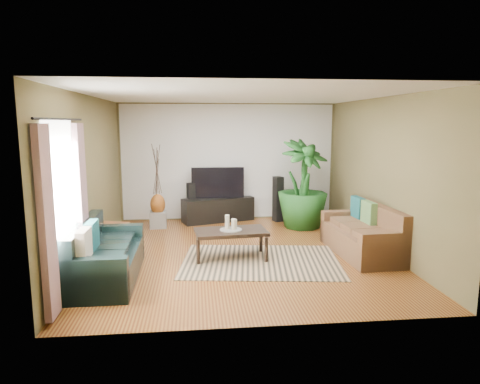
{
  "coord_description": "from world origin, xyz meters",
  "views": [
    {
      "loc": [
        -0.78,
        -7.18,
        2.26
      ],
      "look_at": [
        0.0,
        0.2,
        1.05
      ],
      "focal_mm": 32.0,
      "sensor_mm": 36.0,
      "label": 1
    }
  ],
  "objects": [
    {
      "name": "floor",
      "position": [
        0.0,
        0.0,
        0.0
      ],
      "size": [
        5.5,
        5.5,
        0.0
      ],
      "primitive_type": "plane",
      "color": "#945D26",
      "rests_on": "ground"
    },
    {
      "name": "plant_pot",
      "position": [
        1.52,
        1.72,
        0.14
      ],
      "size": [
        0.35,
        0.35,
        0.27
      ],
      "primitive_type": "cylinder",
      "color": "black",
      "rests_on": "floor"
    },
    {
      "name": "speaker_left",
      "position": [
        -0.88,
        2.5,
        0.45
      ],
      "size": [
        0.21,
        0.22,
        0.9
      ],
      "primitive_type": "cube",
      "rotation": [
        0.0,
        0.0,
        0.33
      ],
      "color": "black",
      "rests_on": "floor"
    },
    {
      "name": "wall_back",
      "position": [
        0.0,
        2.75,
        1.35
      ],
      "size": [
        5.0,
        0.0,
        5.0
      ],
      "primitive_type": "plane",
      "rotation": [
        1.57,
        0.0,
        0.0
      ],
      "color": "brown",
      "rests_on": "ground"
    },
    {
      "name": "sofa_left",
      "position": [
        -2.06,
        -1.05,
        0.42
      ],
      "size": [
        0.84,
        1.93,
        0.85
      ],
      "primitive_type": "cube",
      "rotation": [
        0.0,
        0.0,
        1.58
      ],
      "color": "black",
      "rests_on": "floor"
    },
    {
      "name": "candle_tall",
      "position": [
        -0.26,
        -0.24,
        0.62
      ],
      "size": [
        0.08,
        0.08,
        0.24
      ],
      "primitive_type": "cylinder",
      "color": "beige",
      "rests_on": "candle_tray"
    },
    {
      "name": "pedestal",
      "position": [
        -1.6,
        2.02,
        0.18
      ],
      "size": [
        0.37,
        0.37,
        0.35
      ],
      "primitive_type": "cube",
      "rotation": [
        0.0,
        0.0,
        0.04
      ],
      "color": "#999896",
      "rests_on": "floor"
    },
    {
      "name": "speaker_right",
      "position": [
        1.11,
        2.35,
        0.52
      ],
      "size": [
        0.25,
        0.26,
        1.04
      ],
      "primitive_type": "cube",
      "rotation": [
        0.0,
        0.0,
        0.34
      ],
      "color": "black",
      "rests_on": "floor"
    },
    {
      "name": "curtain_near",
      "position": [
        -2.43,
        -2.35,
        1.15
      ],
      "size": [
        0.08,
        0.35,
        2.2
      ],
      "primitive_type": "cube",
      "color": "gray",
      "rests_on": "ground"
    },
    {
      "name": "sofa_right",
      "position": [
        2.06,
        -0.28,
        0.42
      ],
      "size": [
        0.91,
        1.87,
        0.85
      ],
      "primitive_type": "cube",
      "rotation": [
        0.0,
        0.0,
        -1.52
      ],
      "color": "brown",
      "rests_on": "floor"
    },
    {
      "name": "area_rug",
      "position": [
        0.27,
        -0.5,
        0.01
      ],
      "size": [
        2.76,
        2.12,
        0.01
      ],
      "primitive_type": "cube",
      "rotation": [
        0.0,
        0.0,
        -0.13
      ],
      "color": "tan",
      "rests_on": "floor"
    },
    {
      "name": "wall_left",
      "position": [
        -2.5,
        0.0,
        1.35
      ],
      "size": [
        0.0,
        5.5,
        5.5
      ],
      "primitive_type": "plane",
      "rotation": [
        1.57,
        0.0,
        1.57
      ],
      "color": "brown",
      "rests_on": "ground"
    },
    {
      "name": "television",
      "position": [
        -0.27,
        2.5,
        0.9
      ],
      "size": [
        1.2,
        0.07,
        0.71
      ],
      "primitive_type": "cube",
      "color": "black",
      "rests_on": "tv_stand"
    },
    {
      "name": "window_pane",
      "position": [
        -2.48,
        -1.6,
        1.4
      ],
      "size": [
        0.0,
        1.8,
        1.8
      ],
      "primitive_type": "plane",
      "rotation": [
        1.57,
        0.0,
        1.57
      ],
      "color": "white",
      "rests_on": "ground"
    },
    {
      "name": "coffee_table",
      "position": [
        -0.2,
        -0.27,
        0.24
      ],
      "size": [
        1.24,
        0.76,
        0.48
      ],
      "primitive_type": "cube",
      "rotation": [
        0.0,
        0.0,
        0.1
      ],
      "color": "black",
      "rests_on": "floor"
    },
    {
      "name": "candle_tray",
      "position": [
        -0.2,
        -0.27,
        0.49
      ],
      "size": [
        0.37,
        0.37,
        0.02
      ],
      "primitive_type": "cylinder",
      "color": "gray",
      "rests_on": "coffee_table"
    },
    {
      "name": "side_table",
      "position": [
        -2.25,
        0.22,
        0.26
      ],
      "size": [
        0.61,
        0.61,
        0.52
      ],
      "primitive_type": "cube",
      "rotation": [
        0.0,
        0.0,
        -0.29
      ],
      "color": "brown",
      "rests_on": "floor"
    },
    {
      "name": "curtain_far",
      "position": [
        -2.43,
        -0.85,
        1.15
      ],
      "size": [
        0.08,
        0.35,
        2.2
      ],
      "primitive_type": "cube",
      "color": "gray",
      "rests_on": "ground"
    },
    {
      "name": "vase",
      "position": [
        -1.6,
        2.02,
        0.51
      ],
      "size": [
        0.32,
        0.32,
        0.45
      ],
      "primitive_type": "ellipsoid",
      "color": "brown",
      "rests_on": "pedestal"
    },
    {
      "name": "curtain_rod",
      "position": [
        -2.43,
        -1.6,
        2.3
      ],
      "size": [
        0.03,
        1.9,
        0.03
      ],
      "primitive_type": "cylinder",
      "rotation": [
        1.57,
        0.0,
        0.0
      ],
      "color": "black",
      "rests_on": "ground"
    },
    {
      "name": "candle_mid",
      "position": [
        -0.16,
        -0.31,
        0.59
      ],
      "size": [
        0.08,
        0.08,
        0.18
      ],
      "primitive_type": "cylinder",
      "color": "beige",
      "rests_on": "candle_tray"
    },
    {
      "name": "wall_right",
      "position": [
        2.5,
        0.0,
        1.35
      ],
      "size": [
        0.0,
        5.5,
        5.5
      ],
      "primitive_type": "plane",
      "rotation": [
        1.57,
        0.0,
        -1.57
      ],
      "color": "brown",
      "rests_on": "ground"
    },
    {
      "name": "wall_front",
      "position": [
        0.0,
        -2.75,
        1.35
      ],
      "size": [
        5.0,
        0.0,
        5.0
      ],
      "primitive_type": "plane",
      "rotation": [
        -1.57,
        0.0,
        0.0
      ],
      "color": "brown",
      "rests_on": "ground"
    },
    {
      "name": "tv_stand",
      "position": [
        -0.27,
        2.5,
        0.27
      ],
      "size": [
        1.7,
        0.97,
        0.54
      ],
      "primitive_type": "cube",
      "rotation": [
        0.0,
        0.0,
        0.31
      ],
      "color": "black",
      "rests_on": "floor"
    },
    {
      "name": "ceiling",
      "position": [
        0.0,
        0.0,
        2.7
      ],
      "size": [
        5.5,
        5.5,
        0.0
      ],
      "primitive_type": "plane",
      "rotation": [
        3.14,
        0.0,
        0.0
      ],
      "color": "white",
      "rests_on": "ground"
    },
    {
      "name": "backwall_panel",
      "position": [
        0.0,
        2.74,
        1.35
      ],
      "size": [
        4.9,
        0.0,
        4.9
      ],
      "primitive_type": "plane",
      "rotation": [
        1.57,
        0.0,
        0.0
      ],
      "color": "white",
      "rests_on": "ground"
    },
    {
      "name": "candle_short",
      "position": [
        -0.13,
        -0.21,
        0.58
      ],
      "size": [
        0.08,
        0.08,
        0.15
      ],
      "primitive_type": "cylinder",
      "color": "beige",
      "rests_on": "candle_tray"
    },
    {
      "name": "potted_plant",
      "position": [
        1.52,
        1.72,
        0.95
      ],
      "size": [
        1.45,
        1.45,
        1.91
      ],
      "primitive_type": "imported",
      "rotation": [
        0.0,
        0.0,
        0.51
      ],
      "color": "#1A4E1A",
      "rests_on": "floor"
    }
  ]
}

